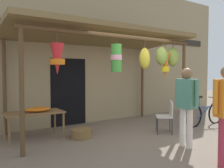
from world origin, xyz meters
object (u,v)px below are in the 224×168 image
parked_bicycle (205,114)px  vendor_in_orange (186,101)px  flower_heap_on_table (39,109)px  folding_chair (167,114)px  wicker_basket_by_table (82,133)px  display_table (34,115)px

parked_bicycle → vendor_in_orange: bearing=-154.3°
flower_heap_on_table → folding_chair: (2.93, -1.38, -0.20)m
flower_heap_on_table → wicker_basket_by_table: size_ratio=1.15×
wicker_basket_by_table → vendor_in_orange: 2.58m
flower_heap_on_table → wicker_basket_by_table: 1.19m
wicker_basket_by_table → vendor_in_orange: vendor_in_orange is taller
wicker_basket_by_table → parked_bicycle: bearing=-12.8°
flower_heap_on_table → folding_chair: folding_chair is taller
flower_heap_on_table → parked_bicycle: size_ratio=0.34×
display_table → wicker_basket_by_table: 1.21m
folding_chair → parked_bicycle: bearing=0.3°
flower_heap_on_table → folding_chair: 3.24m
display_table → parked_bicycle: (4.67, -1.36, -0.24)m
display_table → wicker_basket_by_table: bearing=-28.1°
folding_chair → vendor_in_orange: (-0.52, -1.03, 0.49)m
flower_heap_on_table → vendor_in_orange: (2.41, -2.40, 0.29)m
folding_chair → parked_bicycle: 1.64m
display_table → parked_bicycle: parked_bicycle is taller
flower_heap_on_table → vendor_in_orange: vendor_in_orange is taller
flower_heap_on_table → folding_chair: bearing=-25.2°
display_table → vendor_in_orange: vendor_in_orange is taller
display_table → flower_heap_on_table: (0.11, 0.01, 0.12)m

